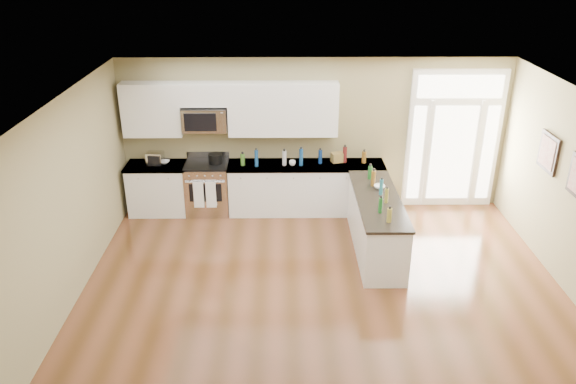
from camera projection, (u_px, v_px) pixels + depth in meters
The scene contains 19 objects.
ground at pixel (328, 337), 7.19m from camera, with size 8.00×8.00×0.00m, color #513016.
room_shell at pixel (333, 219), 6.49m from camera, with size 8.00×8.00×8.00m.
back_cabinet_left at pixel (159, 190), 10.35m from camera, with size 1.10×0.66×0.94m.
back_cabinet_right at pixel (306, 189), 10.37m from camera, with size 2.85×0.66×0.94m.
peninsula_cabinet at pixel (376, 226), 9.06m from camera, with size 0.69×2.32×0.94m.
upper_cabinet_left at pixel (152, 109), 9.87m from camera, with size 1.04×0.33×0.95m, color white.
upper_cabinet_right at pixel (283, 109), 9.89m from camera, with size 1.94×0.33×0.95m, color white.
upper_cabinet_short at pixel (204, 94), 9.76m from camera, with size 0.82×0.33×0.40m, color white.
microwave at pixel (205, 119), 9.91m from camera, with size 0.78×0.41×0.42m.
entry_door at pixel (453, 140), 10.28m from camera, with size 1.70×0.10×2.60m.
wall_art_near at pixel (548, 152), 8.53m from camera, with size 0.05×0.58×0.58m.
kitchen_range at pixel (208, 188), 10.34m from camera, with size 0.78×0.69×1.08m.
stockpot at pixel (215, 158), 10.14m from camera, with size 0.25×0.25×0.19m, color black.
toaster_oven at pixel (155, 159), 10.08m from camera, with size 0.28×0.22×0.24m, color silver.
cardboard_box at pixel (337, 157), 10.23m from camera, with size 0.21×0.15×0.17m, color olive.
bowl_left at pixel (164, 162), 10.20m from camera, with size 0.19×0.19×0.05m, color white.
bowl_peninsula at pixel (379, 187), 9.16m from camera, with size 0.18×0.18×0.06m, color white.
cup_counter at pixel (292, 163), 10.09m from camera, with size 0.12×0.12×0.09m, color white.
counter_bottles at pixel (331, 169), 9.60m from camera, with size 2.39×2.45×0.31m.
Camera 1 is at (-0.58, -5.78, 4.66)m, focal length 35.00 mm.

